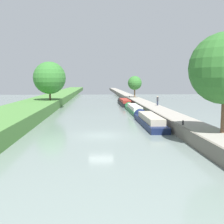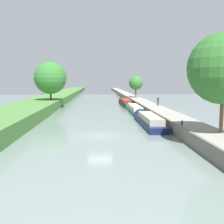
% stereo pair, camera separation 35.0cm
% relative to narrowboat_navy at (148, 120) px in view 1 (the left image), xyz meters
% --- Properties ---
extents(ground_plane, '(160.00, 160.00, 0.00)m').
position_rel_narrowboat_navy_xyz_m(ground_plane, '(-6.17, -6.61, -0.57)').
color(ground_plane, slate).
extents(right_towpath, '(3.09, 260.00, 1.19)m').
position_rel_narrowboat_navy_xyz_m(right_towpath, '(3.18, -6.61, 0.03)').
color(right_towpath, gray).
rests_on(right_towpath, ground_plane).
extents(stone_quay, '(0.25, 260.00, 1.24)m').
position_rel_narrowboat_navy_xyz_m(stone_quay, '(1.51, -6.61, 0.05)').
color(stone_quay, '#6B665B').
rests_on(stone_quay, ground_plane).
extents(narrowboat_navy, '(2.06, 13.17, 2.04)m').
position_rel_narrowboat_navy_xyz_m(narrowboat_navy, '(0.00, 0.00, 0.00)').
color(narrowboat_navy, '#141E42').
rests_on(narrowboat_navy, ground_plane).
extents(narrowboat_green, '(1.84, 13.60, 1.84)m').
position_rel_narrowboat_navy_xyz_m(narrowboat_green, '(0.09, 14.25, -0.06)').
color(narrowboat_green, '#1E6033').
rests_on(narrowboat_green, ground_plane).
extents(narrowboat_black, '(2.09, 14.04, 1.99)m').
position_rel_narrowboat_navy_xyz_m(narrowboat_black, '(-0.10, 28.35, -0.01)').
color(narrowboat_black, black).
rests_on(narrowboat_black, ground_plane).
extents(tree_rightbank_midnear, '(3.59, 3.59, 5.52)m').
position_rel_narrowboat_navy_xyz_m(tree_rightbank_midnear, '(3.42, 35.97, 4.33)').
color(tree_rightbank_midnear, brown).
rests_on(tree_rightbank_midnear, right_towpath).
extents(tree_leftbank_downstream, '(6.33, 6.33, 7.55)m').
position_rel_narrowboat_navy_xyz_m(tree_leftbank_downstream, '(-15.69, 20.29, 5.50)').
color(tree_leftbank_downstream, '#4C3828').
rests_on(tree_leftbank_downstream, left_grassy_bank).
extents(person_walking, '(0.34, 0.34, 1.66)m').
position_rel_narrowboat_navy_xyz_m(person_walking, '(4.17, 13.08, 1.50)').
color(person_walking, '#282D42').
rests_on(person_walking, right_towpath).
extents(mooring_bollard_near, '(0.16, 0.16, 0.45)m').
position_rel_narrowboat_navy_xyz_m(mooring_bollard_near, '(1.94, -7.69, 0.85)').
color(mooring_bollard_near, black).
rests_on(mooring_bollard_near, right_towpath).
extents(mooring_bollard_far, '(0.16, 0.16, 0.45)m').
position_rel_narrowboat_navy_xyz_m(mooring_bollard_far, '(1.94, 34.63, 0.85)').
color(mooring_bollard_far, black).
rests_on(mooring_bollard_far, right_towpath).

